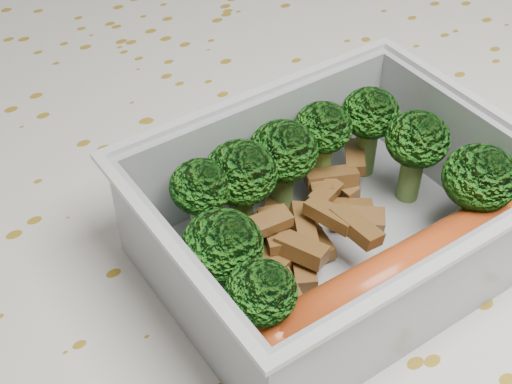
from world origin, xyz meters
TOP-DOWN VIEW (x-y plane):
  - dining_table at (0.00, 0.00)m, footprint 1.40×0.90m
  - tablecloth at (0.00, 0.00)m, footprint 1.46×0.96m
  - lunch_container at (0.02, -0.04)m, footprint 0.20×0.16m
  - broccoli_florets at (0.02, -0.03)m, footprint 0.18×0.12m
  - meat_pile at (0.01, -0.03)m, footprint 0.12×0.08m
  - sausage at (0.03, -0.09)m, footprint 0.18×0.03m

SIDE VIEW (x-z plane):
  - dining_table at x=0.00m, z-range 0.29..1.04m
  - tablecloth at x=0.00m, z-range 0.62..0.81m
  - meat_pile at x=0.01m, z-range 0.76..0.79m
  - lunch_container at x=0.02m, z-range 0.74..0.82m
  - sausage at x=0.03m, z-range 0.77..0.79m
  - broccoli_florets at x=0.02m, z-range 0.77..0.83m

